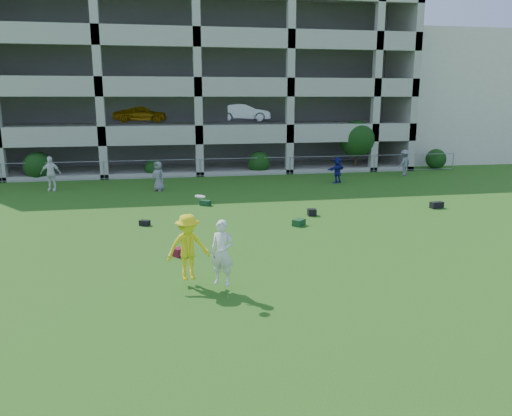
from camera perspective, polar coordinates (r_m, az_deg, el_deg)
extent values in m
plane|color=#235114|center=(14.32, -0.43, -8.17)|extent=(100.00, 100.00, 0.00)
cube|color=beige|center=(48.37, 21.44, 11.64)|extent=(16.00, 14.00, 10.00)
imported|color=white|center=(29.79, -22.42, 3.66)|extent=(1.17, 0.63, 1.90)
imported|color=gray|center=(27.98, -11.11, 3.59)|extent=(0.95, 0.90, 1.63)
imported|color=navy|center=(30.47, 9.29, 4.30)|extent=(1.46, 1.16, 1.55)
imported|color=slate|center=(34.30, 16.58, 4.98)|extent=(1.27, 1.11, 1.70)
cube|color=#5A0F1C|center=(16.52, -8.49, -4.94)|extent=(0.62, 0.57, 0.28)
cube|color=black|center=(20.60, -12.61, -1.68)|extent=(0.47, 0.41, 0.22)
cube|color=#163C16|center=(20.16, 4.92, -1.66)|extent=(0.61, 0.59, 0.26)
cube|color=black|center=(21.91, 6.40, -0.49)|extent=(0.37, 0.37, 0.30)
cube|color=black|center=(24.72, 19.95, 0.32)|extent=(0.64, 0.39, 0.30)
cube|color=#13351B|center=(23.95, -5.81, 0.58)|extent=(0.58, 0.55, 0.25)
imported|color=yellow|center=(13.62, -7.77, -4.44)|extent=(1.29, 0.91, 1.81)
imported|color=white|center=(13.16, -3.89, -5.11)|extent=(0.75, 0.66, 1.74)
cylinder|color=white|center=(12.93, -6.42, 1.32)|extent=(0.27, 0.27, 0.06)
cube|color=#9E998C|center=(46.00, -7.93, 13.61)|extent=(30.00, 0.50, 12.00)
cube|color=#9E998C|center=(42.77, 13.31, 13.48)|extent=(0.50, 14.00, 12.00)
cube|color=#9E998C|center=(39.83, -7.67, 22.26)|extent=(30.00, 14.00, 0.30)
cube|color=#9E998C|center=(39.56, -7.17, 5.32)|extent=(30.00, 14.00, 0.30)
cube|color=#9E998C|center=(39.30, -7.30, 9.66)|extent=(30.00, 14.00, 0.30)
cube|color=#9E998C|center=(39.26, -7.42, 14.04)|extent=(30.00, 14.00, 0.30)
cube|color=#9E998C|center=(39.46, -7.55, 18.40)|extent=(30.00, 14.00, 0.30)
cube|color=#9E998C|center=(32.51, -6.51, 8.04)|extent=(30.00, 0.30, 0.90)
cube|color=#9E998C|center=(32.42, -6.65, 13.33)|extent=(30.00, 0.30, 0.90)
cube|color=#9E998C|center=(32.60, -6.79, 18.61)|extent=(30.00, 0.30, 0.90)
cube|color=#9E998C|center=(32.64, -17.55, 13.63)|extent=(0.50, 0.50, 12.00)
cube|color=#9E998C|center=(32.53, -6.68, 14.12)|extent=(0.50, 0.50, 12.00)
cube|color=#9E998C|center=(33.50, 3.93, 14.13)|extent=(0.50, 0.50, 12.00)
cube|color=#9E998C|center=(35.48, 13.63, 13.73)|extent=(0.50, 0.50, 12.00)
cube|color=#605E59|center=(41.26, -7.58, 13.75)|extent=(29.00, 9.00, 11.60)
imported|color=#EAA50C|center=(37.22, -13.11, 10.54)|extent=(3.99, 1.87, 1.32)
imported|color=silver|center=(37.69, -1.39, 10.87)|extent=(4.17, 1.98, 1.32)
cylinder|color=gray|center=(33.88, -27.12, 3.60)|extent=(0.06, 0.06, 1.20)
cylinder|color=gray|center=(32.69, -16.98, 4.16)|extent=(0.06, 0.06, 1.20)
cylinder|color=gray|center=(32.57, -6.41, 4.60)|extent=(0.06, 0.06, 1.20)
cylinder|color=gray|center=(33.55, 3.90, 4.88)|extent=(0.06, 0.06, 1.20)
cylinder|color=gray|center=(35.52, 13.35, 5.00)|extent=(0.06, 0.06, 1.20)
cylinder|color=gray|center=(38.35, 21.61, 4.99)|extent=(0.06, 0.06, 1.20)
cylinder|color=gray|center=(32.50, -6.43, 5.56)|extent=(36.00, 0.04, 0.04)
cylinder|color=gray|center=(32.65, -6.39, 3.70)|extent=(36.00, 0.04, 0.04)
sphere|color=#163D11|center=(33.91, -23.65, 4.42)|extent=(1.76, 1.76, 1.76)
sphere|color=#163D11|center=(33.09, -11.69, 4.45)|extent=(1.10, 1.10, 1.10)
sphere|color=#163D11|center=(33.67, 0.34, 5.23)|extent=(1.54, 1.54, 1.54)
cylinder|color=#382314|center=(35.82, 11.39, 5.76)|extent=(0.16, 0.16, 1.96)
sphere|color=#163D11|center=(35.70, 11.48, 7.77)|extent=(2.52, 2.52, 2.52)
sphere|color=#163D11|center=(38.32, 19.87, 5.29)|extent=(1.43, 1.43, 1.43)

